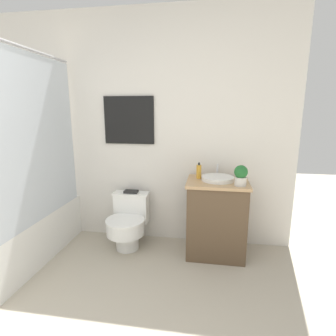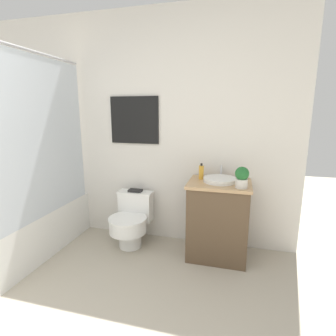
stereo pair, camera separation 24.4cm
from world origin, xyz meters
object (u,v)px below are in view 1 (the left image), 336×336
book_on_tank (131,192)px  soap_bottle (199,171)px  sink (218,178)px  toilet (128,222)px  potted_plant (241,175)px

book_on_tank → soap_bottle: bearing=-3.9°
soap_bottle → sink: bearing=-15.8°
toilet → sink: (0.93, 0.04, 0.52)m
sink → toilet: bearing=-177.7°
soap_bottle → potted_plant: (0.39, -0.22, 0.03)m
toilet → book_on_tank: size_ratio=3.83×
soap_bottle → toilet: bearing=-173.0°
soap_bottle → potted_plant: 0.45m
potted_plant → book_on_tank: potted_plant is taller
sink → book_on_tank: (-0.93, 0.10, -0.22)m
toilet → potted_plant: (1.14, -0.12, 0.60)m
toilet → sink: bearing=2.3°
toilet → book_on_tank: book_on_tank is taller
toilet → soap_bottle: 0.94m
sink → potted_plant: 0.27m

